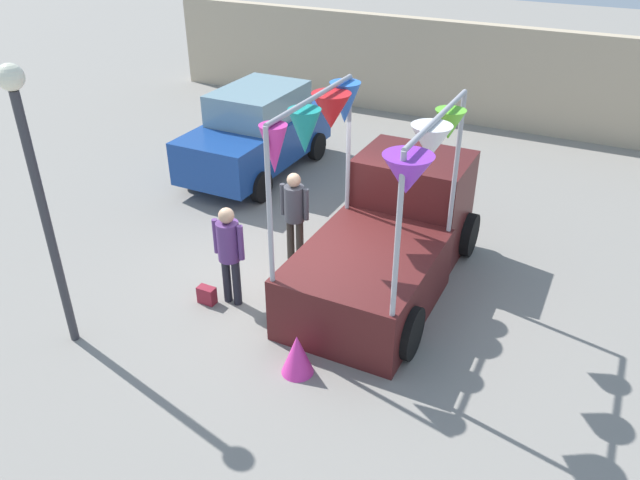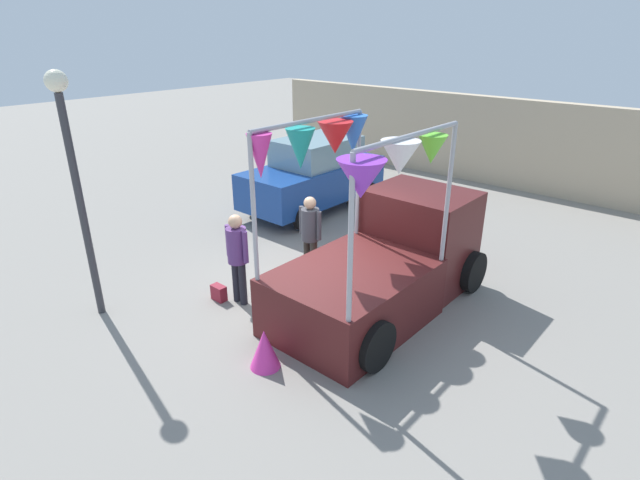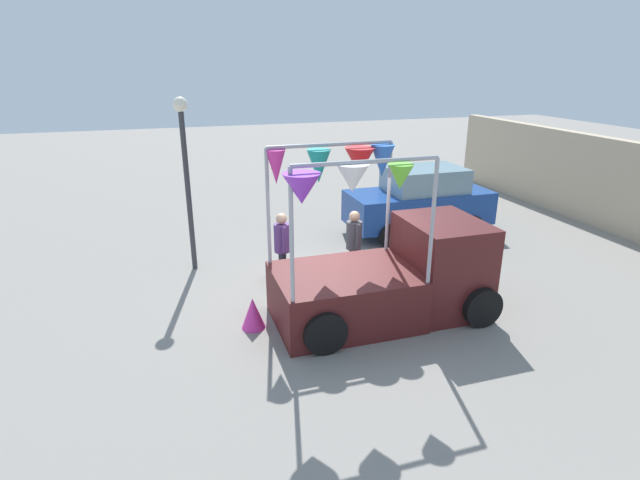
{
  "view_description": "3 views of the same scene",
  "coord_description": "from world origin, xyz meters",
  "px_view_note": "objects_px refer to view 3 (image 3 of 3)",
  "views": [
    {
      "loc": [
        3.95,
        -7.43,
        5.73
      ],
      "look_at": [
        0.39,
        -0.34,
        1.15
      ],
      "focal_mm": 35.0,
      "sensor_mm": 36.0,
      "label": 1
    },
    {
      "loc": [
        5.28,
        -5.77,
        4.49
      ],
      "look_at": [
        0.7,
        -0.55,
        1.51
      ],
      "focal_mm": 28.0,
      "sensor_mm": 36.0,
      "label": 2
    },
    {
      "loc": [
        8.96,
        -3.15,
        4.66
      ],
      "look_at": [
        0.3,
        -0.42,
        1.39
      ],
      "focal_mm": 28.0,
      "sensor_mm": 36.0,
      "label": 3
    }
  ],
  "objects_px": {
    "parked_car": "(420,201)",
    "person_vendor": "(354,240)",
    "person_customer": "(282,243)",
    "street_lamp": "(185,161)",
    "handbag": "(271,274)",
    "folded_kite_bundle_magenta": "(253,313)",
    "vendor_truck": "(394,269)"
  },
  "relations": [
    {
      "from": "person_vendor",
      "to": "folded_kite_bundle_magenta",
      "type": "bearing_deg",
      "value": -60.81
    },
    {
      "from": "parked_car",
      "to": "person_vendor",
      "type": "distance_m",
      "value": 3.93
    },
    {
      "from": "person_vendor",
      "to": "street_lamp",
      "type": "xyz_separation_m",
      "value": [
        -1.8,
        -3.33,
        1.59
      ]
    },
    {
      "from": "person_customer",
      "to": "street_lamp",
      "type": "height_order",
      "value": "street_lamp"
    },
    {
      "from": "parked_car",
      "to": "person_vendor",
      "type": "relative_size",
      "value": 2.46
    },
    {
      "from": "vendor_truck",
      "to": "folded_kite_bundle_magenta",
      "type": "relative_size",
      "value": 6.87
    },
    {
      "from": "handbag",
      "to": "folded_kite_bundle_magenta",
      "type": "distance_m",
      "value": 2.16
    },
    {
      "from": "person_vendor",
      "to": "handbag",
      "type": "relative_size",
      "value": 5.82
    },
    {
      "from": "person_vendor",
      "to": "folded_kite_bundle_magenta",
      "type": "height_order",
      "value": "person_vendor"
    },
    {
      "from": "person_vendor",
      "to": "person_customer",
      "type": "bearing_deg",
      "value": -99.71
    },
    {
      "from": "vendor_truck",
      "to": "person_vendor",
      "type": "xyz_separation_m",
      "value": [
        -1.63,
        -0.19,
        0.06
      ]
    },
    {
      "from": "street_lamp",
      "to": "handbag",
      "type": "bearing_deg",
      "value": 53.22
    },
    {
      "from": "person_vendor",
      "to": "folded_kite_bundle_magenta",
      "type": "distance_m",
      "value": 2.95
    },
    {
      "from": "person_customer",
      "to": "street_lamp",
      "type": "bearing_deg",
      "value": -130.69
    },
    {
      "from": "handbag",
      "to": "folded_kite_bundle_magenta",
      "type": "xyz_separation_m",
      "value": [
        2.02,
        -0.76,
        0.16
      ]
    },
    {
      "from": "parked_car",
      "to": "person_vendor",
      "type": "height_order",
      "value": "parked_car"
    },
    {
      "from": "person_vendor",
      "to": "handbag",
      "type": "bearing_deg",
      "value": -109.38
    },
    {
      "from": "street_lamp",
      "to": "parked_car",
      "type": "bearing_deg",
      "value": 96.94
    },
    {
      "from": "vendor_truck",
      "to": "person_vendor",
      "type": "distance_m",
      "value": 1.64
    },
    {
      "from": "parked_car",
      "to": "folded_kite_bundle_magenta",
      "type": "xyz_separation_m",
      "value": [
        3.97,
        -5.49,
        -0.64
      ]
    },
    {
      "from": "handbag",
      "to": "street_lamp",
      "type": "height_order",
      "value": "street_lamp"
    },
    {
      "from": "handbag",
      "to": "person_vendor",
      "type": "bearing_deg",
      "value": 70.62
    },
    {
      "from": "vendor_truck",
      "to": "parked_car",
      "type": "relative_size",
      "value": 1.03
    },
    {
      "from": "folded_kite_bundle_magenta",
      "to": "vendor_truck",
      "type": "bearing_deg",
      "value": 85.13
    },
    {
      "from": "person_vendor",
      "to": "folded_kite_bundle_magenta",
      "type": "relative_size",
      "value": 2.72
    },
    {
      "from": "vendor_truck",
      "to": "person_customer",
      "type": "height_order",
      "value": "vendor_truck"
    },
    {
      "from": "parked_car",
      "to": "street_lamp",
      "type": "xyz_separation_m",
      "value": [
        0.77,
        -6.31,
        1.63
      ]
    },
    {
      "from": "street_lamp",
      "to": "folded_kite_bundle_magenta",
      "type": "relative_size",
      "value": 6.58
    },
    {
      "from": "person_customer",
      "to": "folded_kite_bundle_magenta",
      "type": "relative_size",
      "value": 2.74
    },
    {
      "from": "parked_car",
      "to": "handbag",
      "type": "distance_m",
      "value": 5.18
    },
    {
      "from": "handbag",
      "to": "folded_kite_bundle_magenta",
      "type": "bearing_deg",
      "value": -20.67
    },
    {
      "from": "parked_car",
      "to": "handbag",
      "type": "bearing_deg",
      "value": -67.55
    }
  ]
}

